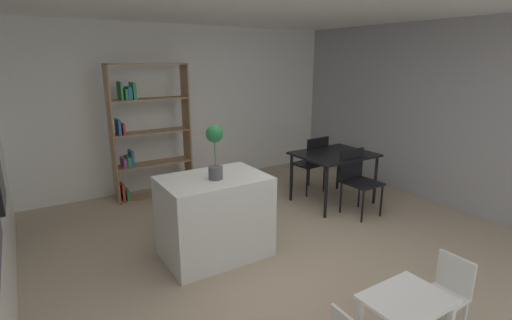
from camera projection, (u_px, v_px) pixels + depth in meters
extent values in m
plane|color=tan|center=(280.00, 263.00, 4.02)|extent=(8.69, 8.69, 0.00)
cube|color=white|center=(171.00, 108.00, 6.23)|extent=(6.19, 0.06, 2.65)
cube|color=#9E9EA3|center=(459.00, 117.00, 5.26)|extent=(0.06, 6.33, 2.65)
cube|color=silver|center=(215.00, 217.00, 4.09)|extent=(1.11, 0.77, 0.90)
cylinder|color=#4C4C51|center=(216.00, 173.00, 3.90)|extent=(0.15, 0.15, 0.13)
cylinder|color=#476633|center=(215.00, 154.00, 3.84)|extent=(0.01, 0.01, 0.28)
sphere|color=#226A38|center=(214.00, 134.00, 3.79)|extent=(0.18, 0.18, 0.18)
cube|color=#997551|center=(112.00, 136.00, 5.46)|extent=(0.02, 0.31, 2.05)
cube|color=#997551|center=(187.00, 128.00, 6.06)|extent=(0.02, 0.31, 2.05)
cube|color=#997551|center=(146.00, 64.00, 5.50)|extent=(1.18, 0.31, 0.02)
cube|color=#997551|center=(156.00, 194.00, 6.03)|extent=(1.18, 0.31, 0.02)
cube|color=#997551|center=(154.00, 163.00, 5.89)|extent=(1.14, 0.31, 0.02)
cube|color=#997551|center=(151.00, 132.00, 5.76)|extent=(1.14, 0.31, 0.02)
cube|color=#997551|center=(149.00, 99.00, 5.63)|extent=(1.14, 0.31, 0.02)
cube|color=red|center=(122.00, 191.00, 5.73)|extent=(0.03, 0.25, 0.26)
cube|color=#338E4C|center=(127.00, 194.00, 5.77)|extent=(0.05, 0.25, 0.15)
cube|color=#8E4793|center=(124.00, 162.00, 5.64)|extent=(0.05, 0.25, 0.14)
cube|color=#338E4C|center=(128.00, 161.00, 5.67)|extent=(0.06, 0.25, 0.16)
cube|color=#2D6BAD|center=(131.00, 158.00, 5.69)|extent=(0.03, 0.25, 0.24)
cube|color=#2D6BAD|center=(118.00, 127.00, 5.48)|extent=(0.04, 0.25, 0.22)
cube|color=red|center=(122.00, 129.00, 5.52)|extent=(0.03, 0.25, 0.16)
cube|color=#338E4C|center=(120.00, 91.00, 5.39)|extent=(0.03, 0.25, 0.26)
cube|color=#338E4C|center=(125.00, 94.00, 5.43)|extent=(0.04, 0.25, 0.15)
cube|color=#2D6BAD|center=(128.00, 93.00, 5.46)|extent=(0.05, 0.25, 0.18)
cube|color=#338E4C|center=(133.00, 91.00, 5.48)|extent=(0.04, 0.25, 0.24)
cube|color=white|center=(407.00, 300.00, 2.66)|extent=(0.60, 0.46, 0.03)
cube|color=white|center=(404.00, 302.00, 3.01)|extent=(0.04, 0.04, 0.45)
cube|color=silver|center=(443.00, 297.00, 2.94)|extent=(0.30, 0.30, 0.02)
cube|color=silver|center=(455.00, 274.00, 2.97)|extent=(0.03, 0.30, 0.30)
cube|color=silver|center=(417.00, 312.00, 3.01)|extent=(0.03, 0.03, 0.30)
cube|color=silver|center=(435.00, 301.00, 3.14)|extent=(0.03, 0.03, 0.30)
cube|color=silver|center=(464.00, 318.00, 2.94)|extent=(0.03, 0.03, 0.30)
cube|color=black|center=(334.00, 154.00, 5.53)|extent=(1.10, 0.89, 0.03)
cylinder|color=black|center=(326.00, 192.00, 5.07)|extent=(0.04, 0.04, 0.73)
cylinder|color=black|center=(375.00, 180.00, 5.57)|extent=(0.04, 0.04, 0.73)
cylinder|color=black|center=(291.00, 178.00, 5.70)|extent=(0.04, 0.04, 0.73)
cylinder|color=black|center=(338.00, 168.00, 6.20)|extent=(0.04, 0.04, 0.73)
cube|color=black|center=(309.00, 164.00, 6.07)|extent=(0.48, 0.44, 0.03)
cube|color=black|center=(318.00, 152.00, 5.86)|extent=(0.45, 0.07, 0.45)
cylinder|color=black|center=(309.00, 173.00, 6.38)|extent=(0.03, 0.03, 0.45)
cylinder|color=black|center=(292.00, 178.00, 6.15)|extent=(0.03, 0.03, 0.45)
cylinder|color=black|center=(324.00, 178.00, 6.11)|extent=(0.03, 0.03, 0.45)
cylinder|color=black|center=(307.00, 183.00, 5.89)|extent=(0.03, 0.03, 0.45)
cube|color=black|center=(362.00, 183.00, 5.15)|extent=(0.44, 0.46, 0.03)
cube|color=black|center=(351.00, 164.00, 5.26)|extent=(0.44, 0.04, 0.42)
cylinder|color=black|center=(363.00, 207.00, 4.95)|extent=(0.03, 0.03, 0.45)
cylinder|color=black|center=(381.00, 201.00, 5.15)|extent=(0.03, 0.03, 0.45)
cylinder|color=black|center=(341.00, 198.00, 5.27)|extent=(0.03, 0.03, 0.45)
cylinder|color=black|center=(359.00, 193.00, 5.47)|extent=(0.03, 0.03, 0.45)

